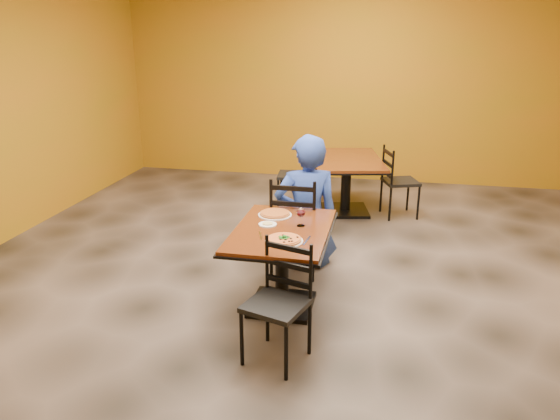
% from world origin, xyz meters
% --- Properties ---
extents(floor, '(7.00, 8.00, 0.01)m').
position_xyz_m(floor, '(0.00, 0.00, 0.00)').
color(floor, black).
rests_on(floor, ground).
extents(wall_back, '(7.00, 0.01, 3.00)m').
position_xyz_m(wall_back, '(0.00, 4.00, 1.50)').
color(wall_back, '#A76212').
rests_on(wall_back, ground).
extents(table_main, '(0.83, 1.23, 0.75)m').
position_xyz_m(table_main, '(0.00, -0.50, 0.56)').
color(table_main, '#58260D').
rests_on(table_main, floor).
extents(table_second, '(1.18, 1.52, 0.75)m').
position_xyz_m(table_second, '(0.31, 2.25, 0.56)').
color(table_second, '#58260D').
rests_on(table_second, floor).
extents(chair_main_near, '(0.52, 0.52, 0.91)m').
position_xyz_m(chair_main_near, '(0.12, -1.30, 0.46)').
color(chair_main_near, black).
rests_on(chair_main_near, floor).
extents(chair_main_far, '(0.47, 0.47, 1.03)m').
position_xyz_m(chair_main_far, '(-0.01, 0.26, 0.51)').
color(chair_main_far, black).
rests_on(chair_main_far, floor).
extents(chair_second_left, '(0.47, 0.47, 0.95)m').
position_xyz_m(chair_second_left, '(-0.40, 2.25, 0.47)').
color(chair_second_left, black).
rests_on(chair_second_left, floor).
extents(chair_second_right, '(0.54, 0.54, 0.93)m').
position_xyz_m(chair_second_right, '(1.03, 2.25, 0.47)').
color(chair_second_right, black).
rests_on(chair_second_right, floor).
extents(diner, '(0.78, 0.63, 1.39)m').
position_xyz_m(diner, '(0.06, 0.48, 0.70)').
color(diner, navy).
rests_on(diner, floor).
extents(plate_main, '(0.31, 0.31, 0.01)m').
position_xyz_m(plate_main, '(0.07, -0.78, 0.76)').
color(plate_main, white).
rests_on(plate_main, table_main).
extents(pizza_main, '(0.28, 0.28, 0.02)m').
position_xyz_m(pizza_main, '(0.07, -0.78, 0.77)').
color(pizza_main, '#9B200B').
rests_on(pizza_main, plate_main).
extents(plate_far, '(0.31, 0.31, 0.01)m').
position_xyz_m(plate_far, '(-0.13, -0.17, 0.76)').
color(plate_far, white).
rests_on(plate_far, table_main).
extents(pizza_far, '(0.28, 0.28, 0.02)m').
position_xyz_m(pizza_far, '(-0.13, -0.17, 0.77)').
color(pizza_far, '#BA6123').
rests_on(pizza_far, plate_far).
extents(side_plate, '(0.16, 0.16, 0.01)m').
position_xyz_m(side_plate, '(-0.14, -0.43, 0.76)').
color(side_plate, white).
rests_on(side_plate, table_main).
extents(dip, '(0.09, 0.09, 0.01)m').
position_xyz_m(dip, '(-0.14, -0.43, 0.76)').
color(dip, tan).
rests_on(dip, side_plate).
extents(wine_glass, '(0.08, 0.08, 0.18)m').
position_xyz_m(wine_glass, '(0.15, -0.39, 0.84)').
color(wine_glass, white).
rests_on(wine_glass, table_main).
extents(fork, '(0.08, 0.18, 0.00)m').
position_xyz_m(fork, '(-0.14, -0.70, 0.75)').
color(fork, silver).
rests_on(fork, table_main).
extents(knife, '(0.04, 0.21, 0.00)m').
position_xyz_m(knife, '(0.25, -0.73, 0.75)').
color(knife, silver).
rests_on(knife, table_main).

